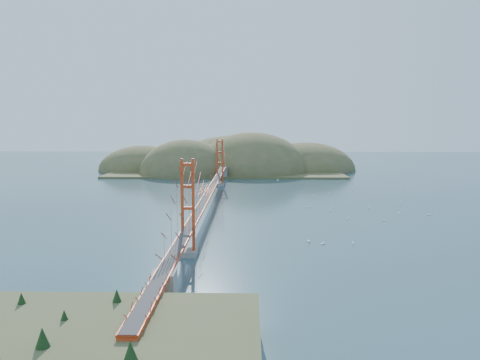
{
  "coord_description": "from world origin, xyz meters",
  "views": [
    {
      "loc": [
        7.3,
        -84.33,
        16.1
      ],
      "look_at": [
        5.57,
        0.0,
        5.36
      ],
      "focal_mm": 35.0,
      "sensor_mm": 36.0,
      "label": 1
    }
  ],
  "objects_px": {
    "bridge": "(209,171)",
    "sailboat_2": "(383,220)",
    "sailboat_1": "(347,219)",
    "fort": "(165,310)"
  },
  "relations": [
    {
      "from": "bridge",
      "to": "sailboat_2",
      "type": "distance_m",
      "value": 31.36
    },
    {
      "from": "fort",
      "to": "sailboat_2",
      "type": "relative_size",
      "value": 5.43
    },
    {
      "from": "bridge",
      "to": "sailboat_2",
      "type": "relative_size",
      "value": 138.62
    },
    {
      "from": "sailboat_1",
      "to": "fort",
      "type": "bearing_deg",
      "value": -120.46
    },
    {
      "from": "bridge",
      "to": "sailboat_2",
      "type": "xyz_separation_m",
      "value": [
        28.98,
        -9.85,
        -6.86
      ]
    },
    {
      "from": "bridge",
      "to": "fort",
      "type": "relative_size",
      "value": 25.51
    },
    {
      "from": "bridge",
      "to": "sailboat_2",
      "type": "height_order",
      "value": "bridge"
    },
    {
      "from": "bridge",
      "to": "sailboat_1",
      "type": "bearing_deg",
      "value": -20.89
    },
    {
      "from": "fort",
      "to": "sailboat_2",
      "type": "height_order",
      "value": "fort"
    },
    {
      "from": "sailboat_1",
      "to": "sailboat_2",
      "type": "bearing_deg",
      "value": -9.36
    }
  ]
}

